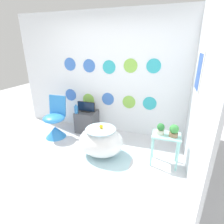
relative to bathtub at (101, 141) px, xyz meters
name	(u,v)px	position (x,y,z in m)	size (l,w,h in m)	color
ground_plane	(75,172)	(-0.22, -0.59, -0.28)	(12.00, 12.00, 0.00)	silver
wall_back_dotted	(109,76)	(-0.22, 1.08, 1.02)	(4.41, 0.05, 2.60)	white
wall_right	(199,89)	(1.50, 0.24, 1.03)	(0.06, 2.65, 2.60)	silver
rug	(101,159)	(0.05, -0.13, -0.27)	(1.07, 0.82, 0.01)	silver
bathtub	(101,141)	(0.00, 0.00, 0.00)	(0.83, 0.67, 0.55)	white
rubber_duck	(101,126)	(0.02, -0.01, 0.31)	(0.07, 0.07, 0.08)	yellow
chair	(55,125)	(-1.21, 0.33, 0.02)	(0.47, 0.47, 0.91)	#338CE0
tv_cabinet	(87,121)	(-0.68, 0.81, -0.03)	(0.45, 0.44, 0.49)	#4C4C51
tv	(86,107)	(-0.68, 0.81, 0.32)	(0.43, 0.12, 0.23)	black
vase	(76,109)	(-0.84, 0.65, 0.30)	(0.09, 0.09, 0.20)	#2D72B7
side_table	(166,141)	(1.12, 0.08, 0.16)	(0.46, 0.32, 0.56)	#99E0D8
potted_plant_left	(161,129)	(1.02, 0.08, 0.37)	(0.12, 0.12, 0.19)	beige
potted_plant_right	(174,131)	(1.22, 0.07, 0.38)	(0.15, 0.15, 0.20)	#8C6B4C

